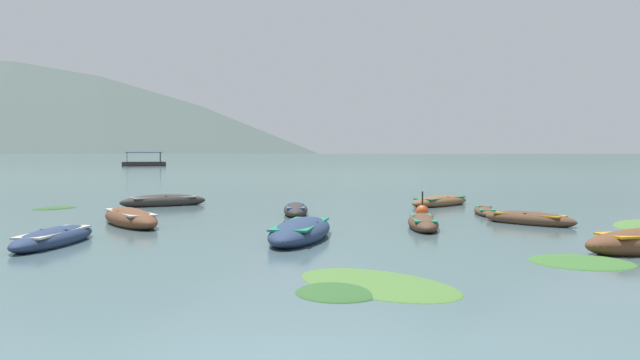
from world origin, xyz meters
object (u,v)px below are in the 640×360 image
rowboat_6 (423,223)px  mooring_buoy (422,211)px  rowboat_9 (54,238)px  rowboat_1 (529,219)px  rowboat_4 (301,231)px  rowboat_0 (130,218)px  rowboat_7 (440,201)px  ferry_0 (144,163)px  rowboat_8 (164,201)px  rowboat_3 (485,211)px  rowboat_2 (296,210)px

rowboat_6 → mooring_buoy: mooring_buoy is taller
rowboat_6 → rowboat_9: size_ratio=0.91×
rowboat_1 → rowboat_4: (-7.17, -3.81, 0.05)m
rowboat_0 → mooring_buoy: bearing=22.1°
rowboat_1 → mooring_buoy: 4.53m
rowboat_7 → ferry_0: bearing=115.0°
rowboat_8 → rowboat_6: bearing=-38.0°
rowboat_0 → rowboat_1: size_ratio=1.44×
rowboat_0 → rowboat_3: (12.16, 4.04, -0.10)m
rowboat_8 → rowboat_9: (0.44, -11.81, -0.03)m
rowboat_4 → rowboat_8: size_ratio=1.24×
rowboat_0 → rowboat_4: (5.65, -3.21, -0.00)m
rowboat_0 → rowboat_8: rowboat_0 is taller
rowboat_0 → rowboat_8: bearing=97.2°
rowboat_6 → mooring_buoy: size_ratio=3.50×
rowboat_0 → ferry_0: bearing=106.6°
rowboat_1 → rowboat_3: (-0.65, 3.45, -0.05)m
rowboat_9 → mooring_buoy: bearing=39.3°
rowboat_6 → rowboat_2: bearing=134.0°
rowboat_0 → rowboat_1: 12.82m
rowboat_7 → rowboat_8: (-12.00, -0.49, 0.02)m
rowboat_3 → mooring_buoy: 2.35m
rowboat_1 → rowboat_8: (-13.74, 6.77, 0.03)m
rowboat_7 → mooring_buoy: (-1.26, -3.87, -0.07)m
rowboat_2 → rowboat_0: bearing=-143.2°
rowboat_8 → ferry_0: ferry_0 is taller
rowboat_1 → rowboat_7: (-1.74, 7.26, 0.01)m
rowboat_4 → mooring_buoy: (4.16, 7.20, -0.10)m
rowboat_2 → rowboat_1: bearing=-22.3°
rowboat_4 → rowboat_9: 6.26m
rowboat_0 → ferry_0: 91.13m
rowboat_3 → rowboat_8: bearing=165.7°
rowboat_0 → rowboat_6: (9.24, -0.57, -0.05)m
rowboat_0 → rowboat_3: size_ratio=1.34×
rowboat_1 → rowboat_7: size_ratio=0.78×
rowboat_1 → rowboat_7: 7.47m
rowboat_1 → rowboat_9: size_ratio=0.76×
rowboat_7 → mooring_buoy: 4.07m
mooring_buoy → rowboat_3: bearing=1.3°
rowboat_3 → rowboat_9: 15.23m
rowboat_7 → rowboat_9: bearing=-133.2°
rowboat_8 → rowboat_0: bearing=-82.8°
rowboat_4 → rowboat_3: bearing=48.1°
rowboat_2 → mooring_buoy: bearing=2.5°
rowboat_8 → ferry_0: 83.81m
rowboat_1 → rowboat_2: bearing=157.7°
rowboat_0 → rowboat_2: (5.04, 3.78, -0.05)m
rowboat_3 → ferry_0: ferry_0 is taller
rowboat_3 → rowboat_9: (-12.65, -8.48, 0.05)m
rowboat_1 → rowboat_6: 3.75m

